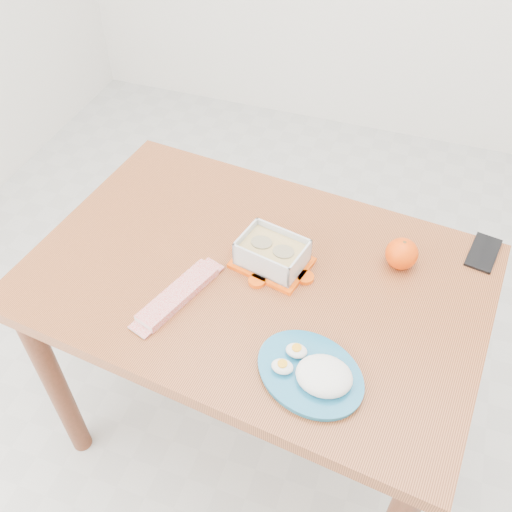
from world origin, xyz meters
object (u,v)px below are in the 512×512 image
(orange_fruit, at_px, (402,254))
(smartphone, at_px, (483,253))
(rice_plate, at_px, (315,373))
(food_container, at_px, (272,254))
(dining_table, at_px, (256,303))

(orange_fruit, relative_size, smartphone, 0.60)
(orange_fruit, xyz_separation_m, smartphone, (0.19, 0.11, -0.04))
(orange_fruit, distance_m, rice_plate, 0.40)
(food_container, relative_size, rice_plate, 0.65)
(orange_fruit, bearing_deg, smartphone, 29.34)
(rice_plate, bearing_deg, food_container, 147.63)
(dining_table, height_order, orange_fruit, orange_fruit)
(food_container, distance_m, smartphone, 0.53)
(food_container, xyz_separation_m, smartphone, (0.49, 0.21, -0.03))
(rice_plate, relative_size, smartphone, 2.38)
(dining_table, xyz_separation_m, orange_fruit, (0.32, 0.14, 0.15))
(food_container, bearing_deg, rice_plate, -44.55)
(dining_table, relative_size, orange_fruit, 14.82)
(dining_table, xyz_separation_m, food_container, (0.03, 0.04, 0.15))
(rice_plate, height_order, smartphone, rice_plate)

